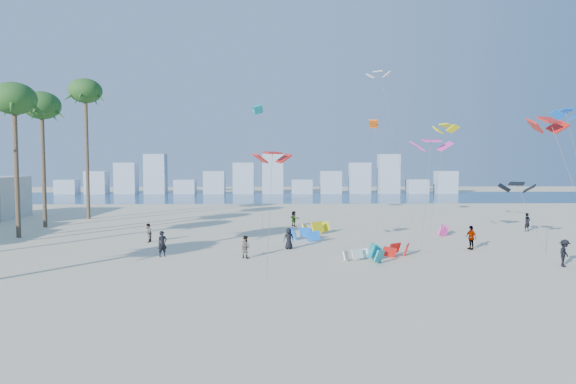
{
  "coord_description": "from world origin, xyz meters",
  "views": [
    {
      "loc": [
        2.09,
        -20.38,
        6.8
      ],
      "look_at": [
        3.0,
        16.0,
        4.5
      ],
      "focal_mm": 30.02,
      "sensor_mm": 36.0,
      "label": 1
    }
  ],
  "objects": [
    {
      "name": "ground",
      "position": [
        0.0,
        0.0,
        0.0
      ],
      "size": [
        220.0,
        220.0,
        0.0
      ],
      "primitive_type": "plane",
      "color": "beige",
      "rests_on": "ground"
    },
    {
      "name": "ocean",
      "position": [
        0.0,
        72.0,
        0.01
      ],
      "size": [
        220.0,
        220.0,
        0.0
      ],
      "primitive_type": "plane",
      "color": "navy",
      "rests_on": "ground"
    },
    {
      "name": "kitesurfer_near",
      "position": [
        -6.05,
        13.95,
        0.92
      ],
      "size": [
        0.81,
        0.75,
        1.85
      ],
      "primitive_type": "imported",
      "rotation": [
        0.0,
        0.0,
        0.61
      ],
      "color": "black",
      "rests_on": "ground"
    },
    {
      "name": "kitesurfer_mid",
      "position": [
        -0.09,
        13.3,
        0.8
      ],
      "size": [
        0.98,
        0.94,
        1.59
      ],
      "primitive_type": "imported",
      "rotation": [
        0.0,
        0.0,
        2.54
      ],
      "color": "gray",
      "rests_on": "ground"
    },
    {
      "name": "kitesurfers_far",
      "position": [
        10.71,
        19.1,
        0.86
      ],
      "size": [
        36.06,
        21.41,
        1.86
      ],
      "color": "black",
      "rests_on": "ground"
    },
    {
      "name": "grounded_kites",
      "position": [
        8.4,
        18.58,
        0.48
      ],
      "size": [
        15.31,
        15.17,
        1.09
      ],
      "color": "silver",
      "rests_on": "ground"
    },
    {
      "name": "flying_kites",
      "position": [
        13.6,
        21.96,
        10.47
      ],
      "size": [
        28.45,
        31.11,
        17.89
      ],
      "color": "red",
      "rests_on": "ground"
    },
    {
      "name": "distant_skyline",
      "position": [
        -1.19,
        82.0,
        3.09
      ],
      "size": [
        85.0,
        3.0,
        8.4
      ],
      "color": "#9EADBF",
      "rests_on": "ground"
    }
  ]
}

